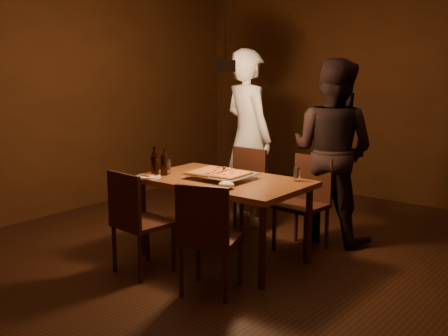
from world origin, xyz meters
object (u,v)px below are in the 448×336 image
Objects in this scene: plate_slice at (148,176)px; beer_bottle_b at (164,162)px; chair_near_right at (207,229)px; chair_far_left at (243,183)px; chair_far_right at (306,194)px; pendant_lamp at (225,65)px; pizza_tray at (222,176)px; diner_dark at (332,151)px; diner_white at (248,137)px; dining_table at (224,187)px; beer_bottle_a at (155,162)px; chair_near_left at (135,213)px.

beer_bottle_b is at bearing 72.74° from plate_slice.
chair_far_left is at bearing 97.18° from chair_near_right.
chair_near_right is at bearing 93.88° from chair_far_right.
pizza_tray is at bearing -88.82° from pendant_lamp.
pizza_tray reaches higher than plate_slice.
chair_far_left is 0.27× the size of diner_dark.
diner_white is at bearing 115.42° from pendant_lamp.
chair_far_left is at bearing 113.43° from dining_table.
beer_bottle_a is (-0.97, 0.42, 0.35)m from chair_near_right.
chair_near_left is 0.51m from plate_slice.
chair_near_right is 0.87m from pizza_tray.
chair_far_right is 1.49m from beer_bottle_a.
dining_table is 0.85m from chair_near_left.
beer_bottle_b is at bearing 114.68° from chair_near_left.
pendant_lamp is at bearing 36.51° from plate_slice.
chair_near_left is 1.75× the size of beer_bottle_a.
beer_bottle_a reaches higher than chair_near_left.
pizza_tray is at bearing 21.55° from beer_bottle_b.
chair_near_left is 1.94m from diner_white.
plate_slice is at bearing 107.54° from diner_white.
dining_table is at bearing 17.12° from pizza_tray.
chair_near_right is at bearing -61.22° from pendant_lamp.
chair_near_left is 0.67m from beer_bottle_b.
chair_far_left reaches higher than dining_table.
diner_dark reaches higher than chair_near_right.
beer_bottle_b is (-0.18, 0.55, 0.34)m from chair_near_left.
diner_dark is (0.82, 0.38, 0.37)m from chair_far_left.
chair_far_left is at bearing 138.76° from diner_white.
chair_near_right is at bearing -19.94° from plate_slice.
beer_bottle_b is 1.10× the size of plate_slice.
dining_table is at bearing 135.16° from diner_white.
chair_near_right is at bearing -60.94° from dining_table.
chair_far_left is 0.91× the size of chair_near_right.
chair_far_left is 1.13m from beer_bottle_a.
pendant_lamp reaches higher than chair_far_right.
diner_dark is (1.03, -0.01, -0.05)m from diner_white.
chair_far_left and chair_near_left have the same top height.
chair_near_right is 0.49× the size of pendant_lamp.
plate_slice is at bearing -147.94° from dining_table.
chair_far_left is 1.75× the size of beer_bottle_a.
chair_near_left is 0.76m from chair_near_right.
pizza_tray is (0.33, 0.76, 0.24)m from chair_near_left.
pendant_lamp reaches higher than chair_near_left.
chair_near_right is 2.37× the size of plate_slice.
chair_near_left is 2.15× the size of plate_slice.
diner_white is 1.43m from pendant_lamp.
beer_bottle_b is at bearing 49.25° from chair_far_right.
chair_near_right is at bearing -28.82° from beer_bottle_b.
chair_far_left is at bearing 76.94° from beer_bottle_b.
chair_far_left reaches higher than pizza_tray.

